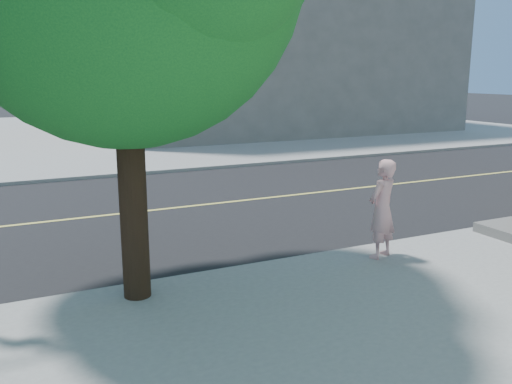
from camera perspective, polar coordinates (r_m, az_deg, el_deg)
sidewalk_ne at (r=32.02m, az=-1.06°, el=6.87°), size 29.00×25.00×0.12m
filler_ne at (r=32.78m, az=-0.65°, el=19.36°), size 18.00×16.00×14.00m
man_on_phone at (r=9.10m, az=13.06°, el=-1.74°), size 0.70×0.58×1.64m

